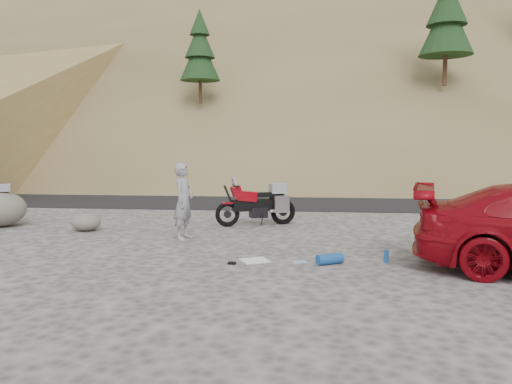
# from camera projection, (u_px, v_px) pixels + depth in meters

# --- Properties ---
(ground) EXTENTS (140.00, 140.00, 0.00)m
(ground) POSITION_uv_depth(u_px,v_px,m) (245.00, 245.00, 10.98)
(ground) COLOR #464341
(ground) RESTS_ON ground
(road) EXTENTS (120.00, 7.00, 0.05)m
(road) POSITION_uv_depth(u_px,v_px,m) (273.00, 199.00, 19.89)
(road) COLOR black
(road) RESTS_ON ground
(hillside) EXTENTS (120.00, 73.00, 46.72)m
(hillside) POSITION_uv_depth(u_px,v_px,m) (295.00, 55.00, 50.34)
(hillside) COLOR brown
(hillside) RESTS_ON ground
(motorcycle) EXTENTS (2.15, 1.15, 1.36)m
(motorcycle) POSITION_uv_depth(u_px,v_px,m) (260.00, 204.00, 13.62)
(motorcycle) COLOR black
(motorcycle) RESTS_ON ground
(man) EXTENTS (0.54, 0.72, 1.79)m
(man) POSITION_uv_depth(u_px,v_px,m) (184.00, 239.00, 11.72)
(man) COLOR gray
(man) RESTS_ON ground
(small_rock) EXTENTS (0.86, 0.80, 0.45)m
(small_rock) POSITION_uv_depth(u_px,v_px,m) (86.00, 222.00, 12.78)
(small_rock) COLOR #5C574E
(small_rock) RESTS_ON ground
(gear_white_cloth) EXTENTS (0.64, 0.62, 0.02)m
(gear_white_cloth) POSITION_uv_depth(u_px,v_px,m) (255.00, 261.00, 9.54)
(gear_white_cloth) COLOR white
(gear_white_cloth) RESTS_ON ground
(gear_blue_mat) EXTENTS (0.54, 0.41, 0.20)m
(gear_blue_mat) POSITION_uv_depth(u_px,v_px,m) (330.00, 259.00, 9.28)
(gear_blue_mat) COLOR #17498F
(gear_blue_mat) RESTS_ON ground
(gear_bottle) EXTENTS (0.09, 0.09, 0.24)m
(gear_bottle) POSITION_uv_depth(u_px,v_px,m) (386.00, 256.00, 9.40)
(gear_bottle) COLOR #17498F
(gear_bottle) RESTS_ON ground
(gear_funnel) EXTENTS (0.19, 0.19, 0.20)m
(gear_funnel) POSITION_uv_depth(u_px,v_px,m) (442.00, 261.00, 9.15)
(gear_funnel) COLOR #B70C21
(gear_funnel) RESTS_ON ground
(gear_glove_a) EXTENTS (0.16, 0.12, 0.04)m
(gear_glove_a) POSITION_uv_depth(u_px,v_px,m) (232.00, 263.00, 9.28)
(gear_glove_a) COLOR black
(gear_glove_a) RESTS_ON ground
(gear_blue_cloth) EXTENTS (0.31, 0.27, 0.01)m
(gear_blue_cloth) POSITION_uv_depth(u_px,v_px,m) (300.00, 262.00, 9.44)
(gear_blue_cloth) COLOR #80A0C6
(gear_blue_cloth) RESTS_ON ground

